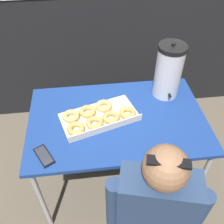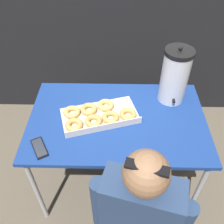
% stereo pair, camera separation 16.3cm
% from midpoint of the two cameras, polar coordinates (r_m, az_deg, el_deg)
% --- Properties ---
extents(ground_plane, '(12.00, 12.00, 0.00)m').
position_cam_midpoint_polar(ground_plane, '(2.29, -1.19, -15.18)').
color(ground_plane, brown).
extents(folding_table, '(1.19, 0.75, 0.78)m').
position_cam_midpoint_polar(folding_table, '(1.71, -1.54, -2.82)').
color(folding_table, navy).
rests_on(folding_table, ground).
extents(donut_box, '(0.56, 0.40, 0.05)m').
position_cam_midpoint_polar(donut_box, '(1.66, -6.11, -1.22)').
color(donut_box, beige).
rests_on(donut_box, folding_table).
extents(coffee_urn, '(0.19, 0.22, 0.42)m').
position_cam_midpoint_polar(coffee_urn, '(1.77, 10.22, 9.11)').
color(coffee_urn, silver).
rests_on(coffee_urn, folding_table).
extents(cell_phone, '(0.14, 0.17, 0.01)m').
position_cam_midpoint_polar(cell_phone, '(1.54, -18.28, -9.65)').
color(cell_phone, black).
rests_on(cell_phone, folding_table).
extents(person_seated, '(0.51, 0.28, 1.18)m').
position_cam_midpoint_polar(person_seated, '(1.52, 5.87, -23.35)').
color(person_seated, '#33332D').
rests_on(person_seated, ground).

